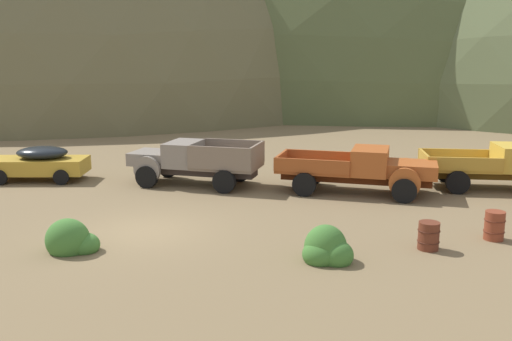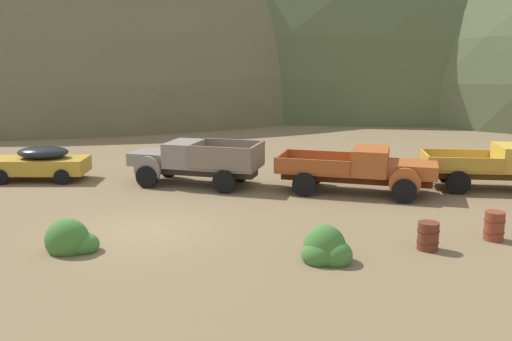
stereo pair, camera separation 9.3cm
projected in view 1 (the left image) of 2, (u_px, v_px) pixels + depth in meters
name	position (u px, v px, depth m)	size (l,w,h in m)	color
ground_plane	(143.00, 231.00, 17.81)	(300.00, 300.00, 0.00)	brown
hill_far_left	(81.00, 96.00, 76.72)	(85.19, 83.83, 55.09)	brown
hill_distant	(347.00, 98.00, 71.89)	(94.03, 58.10, 51.93)	#4C5633
car_mustard	(34.00, 163.00, 24.89)	(4.77, 2.40, 1.57)	#B28928
truck_primer_gray	(187.00, 161.00, 24.13)	(5.96, 3.18, 1.91)	#3D322D
truck_oxide_orange	(368.00, 170.00, 22.50)	(6.64, 3.29, 1.89)	#51220D
truck_faded_yellow	(509.00, 166.00, 23.27)	(6.29, 2.51, 1.89)	brown
oil_drum_spare	(494.00, 226.00, 16.95)	(0.63, 0.63, 0.90)	brown
oil_drum_foreground	(429.00, 236.00, 16.11)	(0.65, 0.65, 0.83)	#5B2819
bush_front_left	(72.00, 241.00, 15.96)	(1.56, 1.15, 1.26)	#3D702D
bush_between_trucks	(327.00, 251.00, 15.21)	(1.41, 1.18, 1.30)	#3D702D
bush_back_edge	(144.00, 166.00, 27.38)	(0.84, 0.84, 0.73)	#4C8438
bush_lone_scrub	(304.00, 172.00, 26.15)	(0.77, 0.65, 0.62)	#5B8E42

